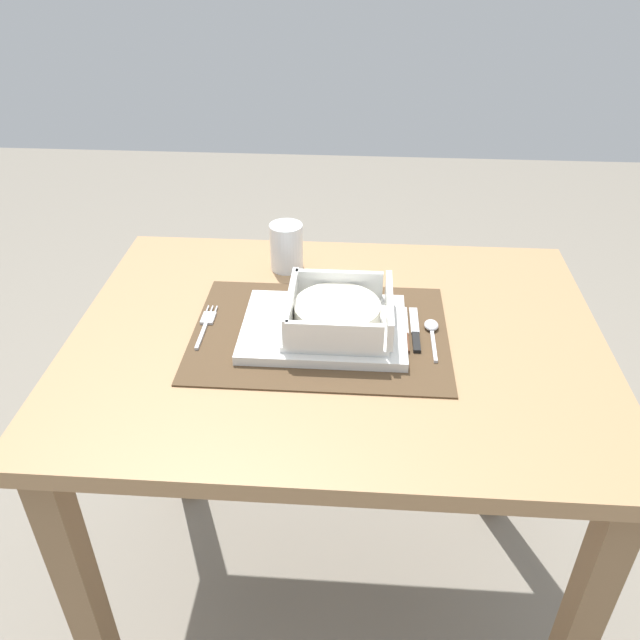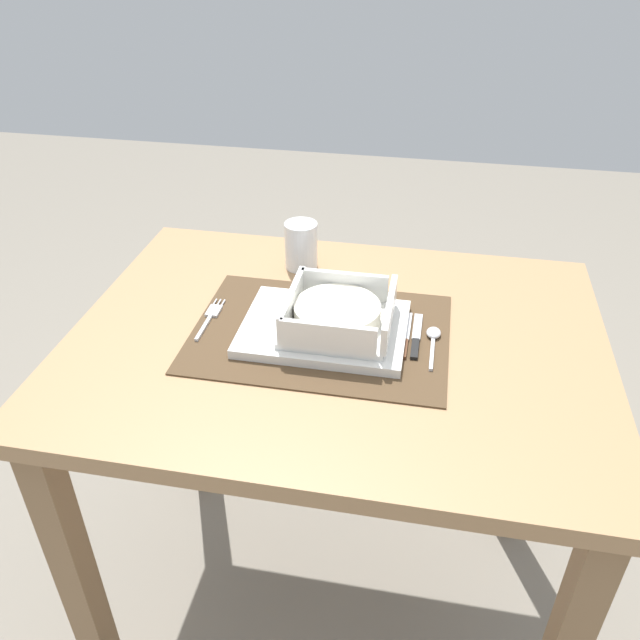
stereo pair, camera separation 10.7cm
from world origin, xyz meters
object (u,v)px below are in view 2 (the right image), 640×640
(spoon, at_px, (433,337))
(butter_knife, at_px, (416,338))
(fork, at_px, (211,316))
(bread_knife, at_px, (405,337))
(drinking_glass, at_px, (301,247))
(porridge_bowl, at_px, (339,316))
(dining_table, at_px, (336,390))

(spoon, relative_size, butter_knife, 0.88)
(fork, relative_size, spoon, 1.13)
(bread_knife, bearing_deg, drinking_glass, 135.19)
(porridge_bowl, height_order, fork, porridge_bowl)
(butter_knife, relative_size, bread_knife, 0.98)
(dining_table, distance_m, butter_knife, 0.18)
(dining_table, bearing_deg, bread_knife, 2.98)
(spoon, distance_m, butter_knife, 0.03)
(fork, bearing_deg, dining_table, -4.20)
(dining_table, distance_m, fork, 0.26)
(fork, relative_size, drinking_glass, 1.40)
(fork, bearing_deg, porridge_bowl, -5.24)
(porridge_bowl, xyz_separation_m, spoon, (0.15, 0.02, -0.03))
(fork, distance_m, drinking_glass, 0.24)
(dining_table, distance_m, porridge_bowl, 0.16)
(dining_table, bearing_deg, drinking_glass, 116.01)
(porridge_bowl, xyz_separation_m, bread_knife, (0.11, 0.01, -0.04))
(porridge_bowl, xyz_separation_m, fork, (-0.23, 0.01, -0.04))
(bread_knife, bearing_deg, spoon, 7.83)
(drinking_glass, bearing_deg, fork, -118.46)
(spoon, bearing_deg, butter_knife, -171.07)
(bread_knife, xyz_separation_m, drinking_glass, (-0.22, 0.22, 0.04))
(butter_knife, bearing_deg, drinking_glass, 139.38)
(dining_table, xyz_separation_m, fork, (-0.22, 0.01, 0.12))
(dining_table, xyz_separation_m, spoon, (0.16, 0.01, 0.13))
(butter_knife, bearing_deg, dining_table, -175.82)
(spoon, bearing_deg, porridge_bowl, -177.26)
(fork, xyz_separation_m, spoon, (0.38, 0.00, 0.00))
(drinking_glass, bearing_deg, porridge_bowl, -63.49)
(spoon, xyz_separation_m, butter_knife, (-0.03, -0.01, -0.00))
(butter_knife, xyz_separation_m, bread_knife, (-0.02, -0.00, 0.00))
(butter_knife, bearing_deg, fork, -179.15)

